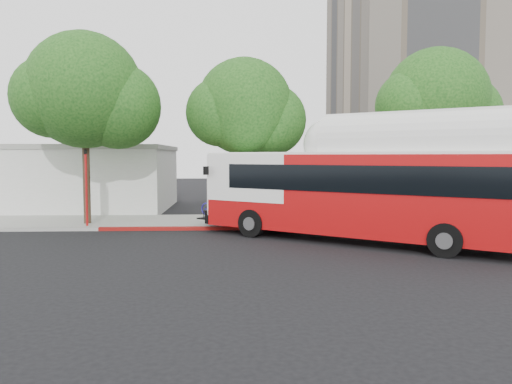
# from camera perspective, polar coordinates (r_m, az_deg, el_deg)

# --- Properties ---
(ground) EXTENTS (120.00, 120.00, 0.00)m
(ground) POSITION_cam_1_polar(r_m,az_deg,el_deg) (20.40, 1.88, -5.91)
(ground) COLOR black
(ground) RESTS_ON ground
(sidewalk) EXTENTS (60.00, 5.00, 0.15)m
(sidewalk) POSITION_cam_1_polar(r_m,az_deg,el_deg) (26.79, 0.80, -3.33)
(sidewalk) COLOR gray
(sidewalk) RESTS_ON ground
(curb_strip) EXTENTS (60.00, 0.30, 0.15)m
(curb_strip) POSITION_cam_1_polar(r_m,az_deg,el_deg) (24.22, 1.16, -4.13)
(curb_strip) COLOR gray
(curb_strip) RESTS_ON ground
(red_curb_segment) EXTENTS (10.00, 0.32, 0.16)m
(red_curb_segment) POSITION_cam_1_polar(r_m,az_deg,el_deg) (24.22, -5.96, -4.14)
(red_curb_segment) COLOR maroon
(red_curb_segment) RESTS_ON ground
(street_tree_left) EXTENTS (6.67, 5.80, 9.74)m
(street_tree_left) POSITION_cam_1_polar(r_m,az_deg,el_deg) (26.69, -17.99, 10.49)
(street_tree_left) COLOR #2D2116
(street_tree_left) RESTS_ON ground
(street_tree_mid) EXTENTS (5.75, 5.00, 8.62)m
(street_tree_mid) POSITION_cam_1_polar(r_m,az_deg,el_deg) (26.21, -0.44, 9.27)
(street_tree_mid) COLOR #2D2116
(street_tree_mid) RESTS_ON ground
(street_tree_right) EXTENTS (6.21, 5.40, 9.18)m
(street_tree_right) POSITION_cam_1_polar(r_m,az_deg,el_deg) (28.25, 20.65, 9.35)
(street_tree_right) COLOR #2D2116
(street_tree_right) RESTS_ON ground
(apartment_tower) EXTENTS (18.00, 18.00, 37.00)m
(apartment_tower) POSITION_cam_1_polar(r_m,az_deg,el_deg) (53.73, 20.02, 19.05)
(apartment_tower) COLOR tan
(apartment_tower) RESTS_ON ground
(low_commercial_bldg) EXTENTS (16.20, 10.20, 4.25)m
(low_commercial_bldg) POSITION_cam_1_polar(r_m,az_deg,el_deg) (36.25, -22.64, 1.59)
(low_commercial_bldg) COLOR silver
(low_commercial_bldg) RESTS_ON ground
(transit_bus) EXTENTS (13.18, 10.37, 4.26)m
(transit_bus) POSITION_cam_1_polar(r_m,az_deg,el_deg) (20.92, 11.79, -0.24)
(transit_bus) COLOR #AC0B0D
(transit_bus) RESTS_ON ground
(signal_pole) EXTENTS (0.11, 0.37, 3.87)m
(signal_pole) POSITION_cam_1_polar(r_m,az_deg,el_deg) (25.61, -18.82, 0.39)
(signal_pole) COLOR #B41314
(signal_pole) RESTS_ON ground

